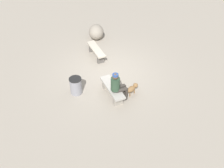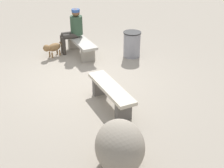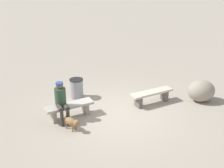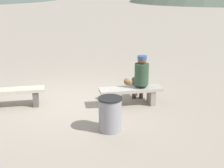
{
  "view_description": "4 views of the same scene",
  "coord_description": "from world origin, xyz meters",
  "views": [
    {
      "loc": [
        8.86,
        -2.62,
        6.98
      ],
      "look_at": [
        1.39,
        -0.31,
        0.5
      ],
      "focal_mm": 40.44,
      "sensor_mm": 36.0,
      "label": 1
    },
    {
      "loc": [
        -6.79,
        1.58,
        3.55
      ],
      "look_at": [
        -1.22,
        -0.36,
        0.39
      ],
      "focal_mm": 49.36,
      "sensor_mm": 36.0,
      "label": 2
    },
    {
      "loc": [
        3.3,
        8.08,
        4.78
      ],
      "look_at": [
        -0.21,
        -0.96,
        0.67
      ],
      "focal_mm": 47.03,
      "sensor_mm": 36.0,
      "label": 3
    },
    {
      "loc": [
        0.56,
        -7.5,
        2.96
      ],
      "look_at": [
        1.06,
        -0.11,
        0.51
      ],
      "focal_mm": 48.19,
      "sensor_mm": 36.0,
      "label": 4
    }
  ],
  "objects": [
    {
      "name": "bench_left",
      "position": [
        -1.47,
        -0.25,
        0.34
      ],
      "size": [
        1.62,
        0.57,
        0.48
      ],
      "rotation": [
        0.0,
        0.0,
        0.12
      ],
      "color": "#605B56",
      "rests_on": "ground"
    },
    {
      "name": "boulder",
      "position": [
        -3.24,
        0.21,
        0.4
      ],
      "size": [
        1.16,
        1.02,
        0.8
      ],
      "primitive_type": "ellipsoid",
      "rotation": [
        0.0,
        0.0,
        1.31
      ],
      "color": "gray",
      "rests_on": "ground"
    },
    {
      "name": "dog",
      "position": [
        1.64,
        0.47,
        0.28
      ],
      "size": [
        0.42,
        0.62,
        0.42
      ],
      "rotation": [
        0.0,
        0.0,
        2.05
      ],
      "color": "olive",
      "rests_on": "ground"
    },
    {
      "name": "ground",
      "position": [
        0.0,
        0.0,
        -0.03
      ],
      "size": [
        210.0,
        210.0,
        0.06
      ],
      "primitive_type": "cube",
      "color": "#9E9384"
    },
    {
      "name": "seated_person",
      "position": [
        1.79,
        -0.22,
        0.76
      ],
      "size": [
        0.37,
        0.67,
        1.3
      ],
      "rotation": [
        0.0,
        0.0,
        0.04
      ],
      "color": "#2D4733",
      "rests_on": "ground"
    },
    {
      "name": "bench_right",
      "position": [
        1.52,
        -0.34,
        0.33
      ],
      "size": [
        1.63,
        0.62,
        0.47
      ],
      "rotation": [
        0.0,
        0.0,
        0.12
      ],
      "color": "gray",
      "rests_on": "ground"
    },
    {
      "name": "trash_bin",
      "position": [
        0.91,
        -1.71,
        0.37
      ],
      "size": [
        0.51,
        0.51,
        0.74
      ],
      "color": "gray",
      "rests_on": "ground"
    }
  ]
}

